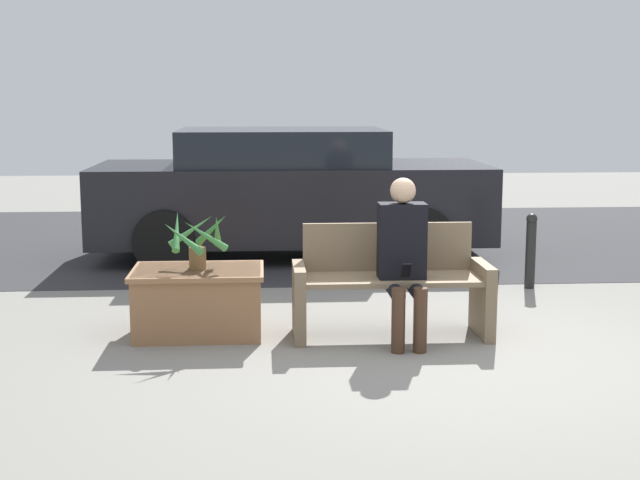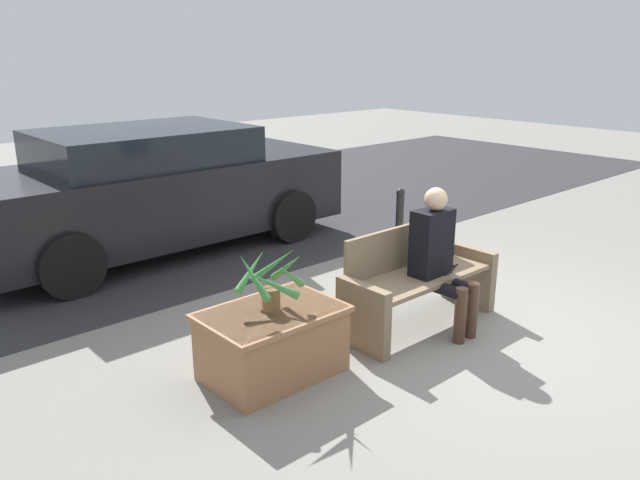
{
  "view_description": "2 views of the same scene",
  "coord_description": "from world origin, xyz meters",
  "px_view_note": "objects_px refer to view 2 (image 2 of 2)",
  "views": [
    {
      "loc": [
        -1.31,
        -6.34,
        1.93
      ],
      "look_at": [
        -0.84,
        0.71,
        0.76
      ],
      "focal_mm": 50.0,
      "sensor_mm": 36.0,
      "label": 1
    },
    {
      "loc": [
        -4.42,
        -2.77,
        2.43
      ],
      "look_at": [
        -1.33,
        0.7,
        0.99
      ],
      "focal_mm": 35.0,
      "sensor_mm": 36.0,
      "label": 2
    }
  ],
  "objects_px": {
    "bench": "(416,281)",
    "parked_car": "(154,189)",
    "potted_plant": "(271,280)",
    "planter_box": "(272,340)",
    "bollard_post": "(400,216)",
    "person_seated": "(439,253)"
  },
  "relations": [
    {
      "from": "person_seated",
      "to": "parked_car",
      "type": "relative_size",
      "value": 0.28
    },
    {
      "from": "bench",
      "to": "parked_car",
      "type": "relative_size",
      "value": 0.34
    },
    {
      "from": "bench",
      "to": "parked_car",
      "type": "height_order",
      "value": "parked_car"
    },
    {
      "from": "bollard_post",
      "to": "bench",
      "type": "bearing_deg",
      "value": -135.02
    },
    {
      "from": "parked_car",
      "to": "bollard_post",
      "type": "distance_m",
      "value": 3.06
    },
    {
      "from": "bench",
      "to": "planter_box",
      "type": "height_order",
      "value": "bench"
    },
    {
      "from": "planter_box",
      "to": "parked_car",
      "type": "bearing_deg",
      "value": 76.19
    },
    {
      "from": "planter_box",
      "to": "potted_plant",
      "type": "xyz_separation_m",
      "value": [
        0.0,
        -0.0,
        0.49
      ]
    },
    {
      "from": "person_seated",
      "to": "bollard_post",
      "type": "bearing_deg",
      "value": 49.19
    },
    {
      "from": "bench",
      "to": "person_seated",
      "type": "bearing_deg",
      "value": -68.89
    },
    {
      "from": "bench",
      "to": "person_seated",
      "type": "height_order",
      "value": "person_seated"
    },
    {
      "from": "bench",
      "to": "person_seated",
      "type": "xyz_separation_m",
      "value": [
        0.07,
        -0.18,
        0.29
      ]
    },
    {
      "from": "potted_plant",
      "to": "bench",
      "type": "bearing_deg",
      "value": -4.52
    },
    {
      "from": "potted_plant",
      "to": "parked_car",
      "type": "relative_size",
      "value": 0.12
    },
    {
      "from": "bench",
      "to": "parked_car",
      "type": "bearing_deg",
      "value": 100.77
    },
    {
      "from": "planter_box",
      "to": "person_seated",
      "type": "bearing_deg",
      "value": -10.69
    },
    {
      "from": "person_seated",
      "to": "planter_box",
      "type": "bearing_deg",
      "value": 169.31
    },
    {
      "from": "parked_car",
      "to": "bollard_post",
      "type": "relative_size",
      "value": 6.09
    },
    {
      "from": "potted_plant",
      "to": "parked_car",
      "type": "xyz_separation_m",
      "value": [
        0.85,
        3.48,
        -0.02
      ]
    },
    {
      "from": "planter_box",
      "to": "bollard_post",
      "type": "bearing_deg",
      "value": 25.5
    },
    {
      "from": "planter_box",
      "to": "potted_plant",
      "type": "distance_m",
      "value": 0.49
    },
    {
      "from": "person_seated",
      "to": "bollard_post",
      "type": "xyz_separation_m",
      "value": [
        1.57,
        1.82,
        -0.31
      ]
    }
  ]
}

